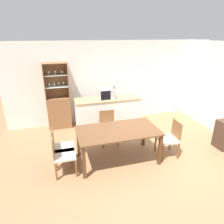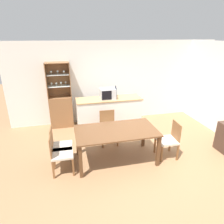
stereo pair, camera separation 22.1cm
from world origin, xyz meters
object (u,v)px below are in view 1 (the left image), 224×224
at_px(dining_chair_side_right_near, 169,138).
at_px(dining_chair_head_far, 108,127).
at_px(wine_bottle, 114,92).
at_px(dining_table, 118,134).
at_px(dining_chair_side_left_far, 62,147).
at_px(microwave, 106,94).
at_px(dining_chair_side_left_near, 62,155).
at_px(display_cabinet, 59,108).

bearing_deg(dining_chair_side_right_near, dining_chair_head_far, 54.57).
xyz_separation_m(dining_chair_side_right_near, wine_bottle, (-0.77, 1.97, 0.65)).
xyz_separation_m(dining_table, dining_chair_side_left_far, (-1.23, 0.15, -0.22)).
xyz_separation_m(dining_chair_head_far, dining_chair_side_left_far, (-1.23, -0.67, 0.00)).
bearing_deg(dining_chair_head_far, wine_bottle, -112.96).
xyz_separation_m(dining_table, microwave, (0.17, 1.65, 0.45)).
xyz_separation_m(dining_chair_side_left_near, wine_bottle, (1.68, 1.97, 0.65)).
bearing_deg(dining_table, dining_chair_side_left_far, 173.10).
height_order(dining_chair_side_right_near, microwave, microwave).
bearing_deg(microwave, dining_table, -95.91).
distance_m(display_cabinet, dining_chair_head_far, 1.81).
distance_m(display_cabinet, dining_chair_side_left_near, 2.33).
xyz_separation_m(display_cabinet, dining_table, (1.19, -2.17, 0.05)).
bearing_deg(microwave, dining_chair_head_far, -101.54).
distance_m(dining_table, dining_chair_side_left_far, 1.26).
bearing_deg(microwave, dining_chair_side_right_near, -59.64).
xyz_separation_m(dining_chair_head_far, wine_bottle, (0.46, 1.00, 0.65)).
bearing_deg(display_cabinet, dining_chair_side_right_near, -43.90).
height_order(dining_chair_side_left_near, microwave, microwave).
height_order(dining_chair_side_right_near, dining_chair_side_left_near, same).
xyz_separation_m(display_cabinet, wine_bottle, (1.64, -0.35, 0.48)).
distance_m(dining_chair_head_far, microwave, 1.08).
relative_size(dining_chair_head_far, dining_chair_side_right_near, 1.00).
xyz_separation_m(dining_chair_side_left_near, dining_chair_side_left_far, (0.00, 0.29, 0.00)).
relative_size(display_cabinet, dining_table, 1.11).
relative_size(dining_chair_side_left_far, wine_bottle, 2.66).
bearing_deg(dining_table, microwave, 84.09).
bearing_deg(wine_bottle, dining_table, -104.04).
distance_m(dining_table, wine_bottle, 1.93).
relative_size(display_cabinet, dining_chair_side_left_near, 2.30).
bearing_deg(dining_chair_side_left_near, wine_bottle, 140.09).
bearing_deg(dining_chair_side_left_far, dining_chair_side_right_near, 85.47).
relative_size(display_cabinet, dining_chair_head_far, 2.30).
distance_m(dining_chair_side_right_near, dining_chair_side_left_far, 2.47).
xyz_separation_m(microwave, wine_bottle, (0.29, 0.17, -0.02)).
bearing_deg(dining_chair_side_left_far, microwave, 139.48).
xyz_separation_m(display_cabinet, dining_chair_side_left_far, (-0.04, -2.02, -0.18)).
bearing_deg(dining_table, dining_chair_side_right_near, -6.92).
bearing_deg(wine_bottle, dining_chair_side_left_far, -135.12).
height_order(dining_table, dining_chair_side_left_far, dining_chair_side_left_far).
bearing_deg(dining_chair_side_left_near, dining_chair_side_left_far, -179.41).
height_order(display_cabinet, dining_chair_side_left_far, display_cabinet).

